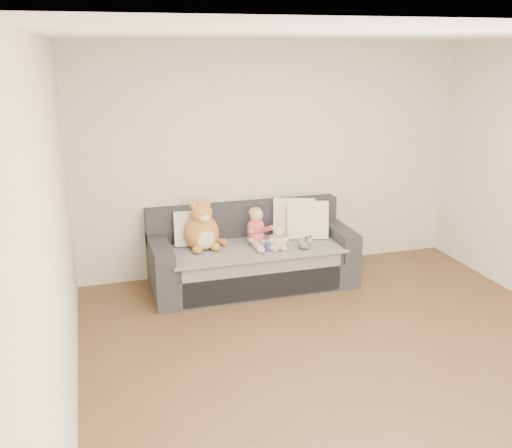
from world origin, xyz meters
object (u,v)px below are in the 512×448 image
(plush_cat, at_px, (202,230))
(sofa, at_px, (251,257))
(teddy_bear, at_px, (279,240))
(toddler, at_px, (257,229))
(sippy_cup, at_px, (268,244))

(plush_cat, bearing_deg, sofa, -6.27)
(teddy_bear, bearing_deg, sofa, 131.75)
(sofa, xyz_separation_m, teddy_bear, (0.22, -0.29, 0.28))
(toddler, xyz_separation_m, plush_cat, (-0.59, 0.06, 0.03))
(plush_cat, xyz_separation_m, teddy_bear, (0.76, -0.28, -0.09))
(plush_cat, bearing_deg, teddy_bear, -27.32)
(teddy_bear, height_order, sippy_cup, teddy_bear)
(teddy_bear, bearing_deg, toddler, 132.39)
(sofa, distance_m, toddler, 0.35)
(sofa, height_order, sippy_cup, sofa)
(plush_cat, distance_m, teddy_bear, 0.82)
(sippy_cup, bearing_deg, plush_cat, 157.74)
(sofa, height_order, teddy_bear, sofa)
(sofa, xyz_separation_m, plush_cat, (-0.54, -0.01, 0.37))
(sofa, bearing_deg, teddy_bear, -52.37)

